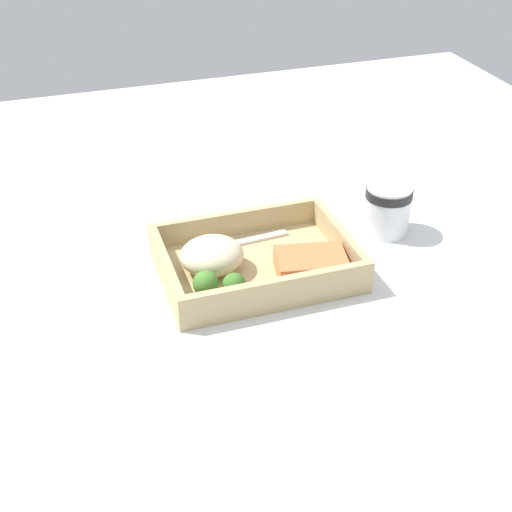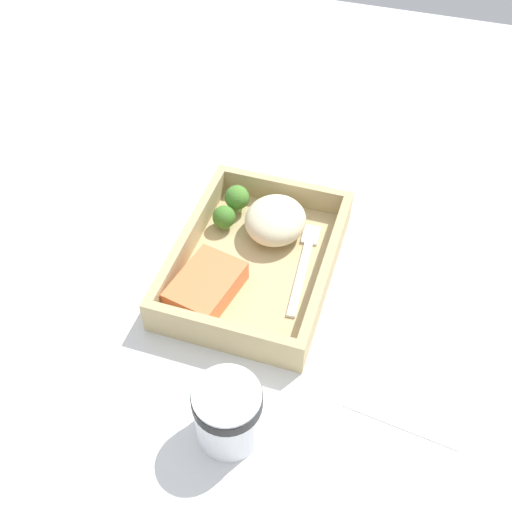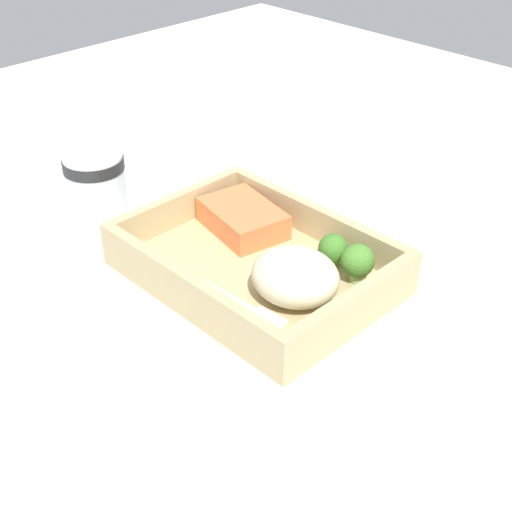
# 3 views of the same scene
# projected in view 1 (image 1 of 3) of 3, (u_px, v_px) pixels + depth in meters

# --- Properties ---
(ground_plane) EXTENTS (1.60, 1.60, 0.02)m
(ground_plane) POSITION_uv_depth(u_px,v_px,m) (256.00, 278.00, 1.02)
(ground_plane) COLOR silver
(takeout_tray) EXTENTS (0.27, 0.20, 0.01)m
(takeout_tray) POSITION_uv_depth(u_px,v_px,m) (256.00, 268.00, 1.01)
(takeout_tray) COLOR tan
(takeout_tray) RESTS_ON ground_plane
(tray_rim) EXTENTS (0.27, 0.20, 0.04)m
(tray_rim) POSITION_uv_depth(u_px,v_px,m) (256.00, 254.00, 1.00)
(tray_rim) COLOR tan
(tray_rim) RESTS_ON takeout_tray
(salmon_fillet) EXTENTS (0.11, 0.08, 0.03)m
(salmon_fillet) POSITION_uv_depth(u_px,v_px,m) (311.00, 264.00, 0.98)
(salmon_fillet) COLOR #EE7541
(salmon_fillet) RESTS_ON takeout_tray
(mashed_potatoes) EXTENTS (0.09, 0.08, 0.05)m
(mashed_potatoes) POSITION_uv_depth(u_px,v_px,m) (212.00, 255.00, 0.98)
(mashed_potatoes) COLOR beige
(mashed_potatoes) RESTS_ON takeout_tray
(broccoli_floret_1) EXTENTS (0.03, 0.03, 0.04)m
(broccoli_floret_1) POSITION_uv_depth(u_px,v_px,m) (234.00, 285.00, 0.93)
(broccoli_floret_1) COLOR #7DA15A
(broccoli_floret_1) RESTS_ON takeout_tray
(broccoli_floret_2) EXTENTS (0.03, 0.03, 0.04)m
(broccoli_floret_2) POSITION_uv_depth(u_px,v_px,m) (206.00, 284.00, 0.93)
(broccoli_floret_2) COLOR #85AB67
(broccoli_floret_2) RESTS_ON takeout_tray
(fork) EXTENTS (0.16, 0.03, 0.00)m
(fork) POSITION_uv_depth(u_px,v_px,m) (231.00, 245.00, 1.05)
(fork) COLOR white
(fork) RESTS_ON takeout_tray
(paper_cup) EXTENTS (0.07, 0.07, 0.08)m
(paper_cup) POSITION_uv_depth(u_px,v_px,m) (388.00, 206.00, 1.08)
(paper_cup) COLOR white
(paper_cup) RESTS_ON ground_plane
(receipt_slip) EXTENTS (0.10, 0.14, 0.00)m
(receipt_slip) POSITION_uv_depth(u_px,v_px,m) (285.00, 190.00, 1.22)
(receipt_slip) COLOR white
(receipt_slip) RESTS_ON ground_plane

